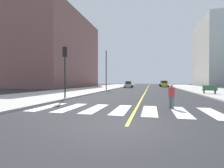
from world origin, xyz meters
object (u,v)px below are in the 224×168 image
object	(u,v)px
car_green_nearest	(163,84)
traffic_light_far_corner	(65,62)
car_silver_second	(129,85)
pedestrian_crossing	(171,95)
street_lamp	(106,66)
car_yellow_third	(164,84)
park_bench	(210,90)

from	to	relation	value
car_green_nearest	traffic_light_far_corner	world-z (taller)	traffic_light_far_corner
car_silver_second	traffic_light_far_corner	size ratio (longest dim) A/B	0.79
pedestrian_crossing	street_lamp	size ratio (longest dim) A/B	0.20
pedestrian_crossing	car_yellow_third	bearing A→B (deg)	-53.30
car_green_nearest	park_bench	world-z (taller)	car_green_nearest
street_lamp	pedestrian_crossing	bearing A→B (deg)	-64.05
car_yellow_third	street_lamp	world-z (taller)	street_lamp
car_green_nearest	car_silver_second	size ratio (longest dim) A/B	1.11
car_yellow_third	traffic_light_far_corner	distance (m)	41.46
car_yellow_third	street_lamp	xyz separation A→B (m)	(-12.92, -22.10, 4.02)
car_yellow_third	park_bench	bearing A→B (deg)	98.16
pedestrian_crossing	car_green_nearest	bearing A→B (deg)	-52.89
car_yellow_third	park_bench	size ratio (longest dim) A/B	2.37
traffic_light_far_corner	pedestrian_crossing	world-z (taller)	traffic_light_far_corner
car_silver_second	park_bench	xyz separation A→B (m)	(13.94, -21.78, -0.15)
pedestrian_crossing	traffic_light_far_corner	bearing A→B (deg)	19.68
car_green_nearest	street_lamp	distance (m)	32.30
car_yellow_third	pedestrian_crossing	bearing A→B (deg)	87.53
traffic_light_far_corner	park_bench	xyz separation A→B (m)	(16.31, 9.56, -3.08)
car_green_nearest	park_bench	size ratio (longest dim) A/B	2.48
street_lamp	car_green_nearest	bearing A→B (deg)	66.05
traffic_light_far_corner	park_bench	size ratio (longest dim) A/B	2.84
park_bench	street_lamp	world-z (taller)	street_lamp
car_green_nearest	car_silver_second	distance (m)	18.41
car_silver_second	car_yellow_third	xyz separation A→B (m)	(10.25, 8.05, 0.06)
car_silver_second	traffic_light_far_corner	bearing A→B (deg)	-96.87
pedestrian_crossing	street_lamp	bearing A→B (deg)	-23.78
traffic_light_far_corner	pedestrian_crossing	xyz separation A→B (m)	(9.93, -3.73, -2.85)
car_silver_second	car_yellow_third	size ratio (longest dim) A/B	0.94
car_yellow_third	park_bench	distance (m)	30.05
pedestrian_crossing	street_lamp	world-z (taller)	street_lamp
traffic_light_far_corner	pedestrian_crossing	bearing A→B (deg)	-20.60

